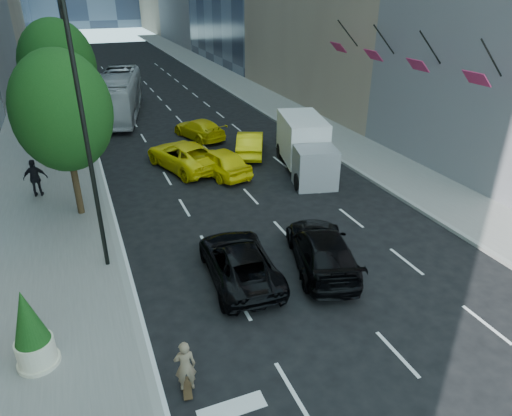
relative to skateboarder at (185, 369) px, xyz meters
name	(u,v)px	position (x,y,z in m)	size (l,w,h in m)	color
ground	(305,287)	(5.13, 3.00, -0.79)	(160.00, 160.00, 0.00)	black
sidewalk_left	(46,112)	(-3.87, 33.00, -0.71)	(6.00, 120.00, 0.15)	slate
sidewalk_right	(255,94)	(15.13, 33.00, -0.71)	(4.00, 120.00, 0.15)	slate
lamp_near	(89,120)	(-1.19, 7.00, 5.02)	(2.13, 0.22, 10.00)	black
lamp_far	(70,51)	(-1.19, 25.00, 5.02)	(2.13, 0.22, 10.00)	black
tree_near	(62,112)	(-2.07, 12.00, 4.18)	(4.20, 4.20, 7.46)	#312313
tree_mid	(58,67)	(-2.07, 22.00, 4.53)	(4.50, 4.50, 7.99)	#312313
tree_far	(58,52)	(-2.07, 35.00, 3.83)	(3.90, 3.90, 6.92)	#312313
traffic_signal	(66,45)	(-1.27, 43.00, 3.44)	(2.48, 0.53, 5.20)	black
facade_flags	(397,56)	(15.77, 13.00, 5.40)	(1.85, 13.30, 2.05)	black
skateboarder	(185,369)	(0.00, 0.00, 0.00)	(0.58, 0.38, 1.58)	#756049
black_sedan_lincoln	(239,261)	(3.13, 4.46, -0.09)	(2.31, 5.01, 1.39)	black
black_sedan_mercedes	(322,249)	(6.33, 4.00, -0.03)	(2.13, 5.25, 1.52)	black
taxi_a	(220,161)	(5.63, 14.50, -0.01)	(1.83, 4.56, 1.55)	yellow
taxi_b	(250,143)	(8.43, 17.00, -0.04)	(1.58, 4.53, 1.49)	yellow
taxi_c	(184,155)	(3.98, 16.23, 0.00)	(2.61, 5.67, 1.58)	yellow
taxi_d	(199,129)	(6.33, 21.49, -0.11)	(1.90, 4.68, 1.36)	#D9C20B
city_bus	(118,95)	(1.93, 29.87, 0.90)	(2.84, 12.15, 3.38)	#B7B8BD
box_truck	(305,146)	(10.35, 13.21, 0.72)	(3.63, 6.56, 2.97)	white
pedestrian_b	(36,178)	(-3.96, 14.81, 0.33)	(1.14, 0.47, 1.94)	black
planter_shrub	(30,330)	(-3.71, 2.40, 0.56)	(1.05, 1.05, 2.52)	beige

